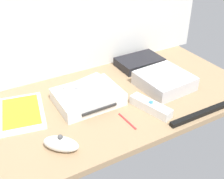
{
  "coord_description": "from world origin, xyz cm",
  "views": [
    {
      "loc": [
        -39.98,
        -70.33,
        54.75
      ],
      "look_at": [
        0.0,
        0.0,
        4.0
      ],
      "focal_mm": 45.99,
      "sensor_mm": 36.0,
      "label": 1
    }
  ],
  "objects": [
    {
      "name": "remote_wand",
      "position": [
        7.62,
        -11.53,
        1.51
      ],
      "size": [
        7.48,
        15.22,
        3.4
      ],
      "rotation": [
        0.0,
        0.0,
        0.28
      ],
      "color": "white",
      "rests_on": "ground_plane"
    },
    {
      "name": "game_console",
      "position": [
        -7.76,
        2.43,
        2.2
      ],
      "size": [
        21.1,
        16.6,
        4.4
      ],
      "rotation": [
        0.0,
        0.0,
        0.01
      ],
      "color": "white",
      "rests_on": "ground_plane"
    },
    {
      "name": "network_router",
      "position": [
        22.14,
        16.08,
        1.7
      ],
      "size": [
        18.11,
        12.52,
        3.4
      ],
      "rotation": [
        0.0,
        0.0,
        0.01
      ],
      "color": "black",
      "rests_on": "ground_plane"
    },
    {
      "name": "remote_classic_pad",
      "position": [
        -7.08,
        3.87,
        5.41
      ],
      "size": [
        15.83,
        11.04,
        2.4
      ],
      "rotation": [
        0.0,
        0.0,
        0.23
      ],
      "color": "white",
      "rests_on": "game_console"
    },
    {
      "name": "mini_computer",
      "position": [
        20.46,
        -2.19,
        2.64
      ],
      "size": [
        17.93,
        17.93,
        5.3
      ],
      "rotation": [
        0.0,
        0.0,
        0.06
      ],
      "color": "silver",
      "rests_on": "ground_plane"
    },
    {
      "name": "remote_nunchuk",
      "position": [
        -23.68,
        -14.21,
        2.04
      ],
      "size": [
        10.24,
        10.12,
        5.1
      ],
      "rotation": [
        0.0,
        0.0,
        0.8
      ],
      "color": "white",
      "rests_on": "ground_plane"
    },
    {
      "name": "stylus_pen",
      "position": [
        -1.88,
        -12.74,
        0.35
      ],
      "size": [
        1.17,
        9.02,
        0.7
      ],
      "primitive_type": "cylinder",
      "rotation": [
        0.0,
        1.57,
        1.62
      ],
      "color": "red",
      "rests_on": "ground_plane"
    },
    {
      "name": "ground_plane",
      "position": [
        0.0,
        0.0,
        -1.0
      ],
      "size": [
        100.0,
        48.0,
        2.0
      ],
      "primitive_type": "cube",
      "color": "#9E7F5B",
      "rests_on": "ground"
    },
    {
      "name": "sensor_bar",
      "position": [
        19.99,
        -21.59,
        0.7
      ],
      "size": [
        24.02,
        2.06,
        1.4
      ],
      "primitive_type": "cube",
      "rotation": [
        0.0,
        0.0,
        -0.01
      ],
      "color": "black",
      "rests_on": "ground_plane"
    },
    {
      "name": "game_case",
      "position": [
        -29.02,
        6.5,
        0.76
      ],
      "size": [
        17.12,
        21.33,
        1.56
      ],
      "rotation": [
        0.0,
        0.0,
        -0.2
      ],
      "color": "white",
      "rests_on": "ground_plane"
    }
  ]
}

